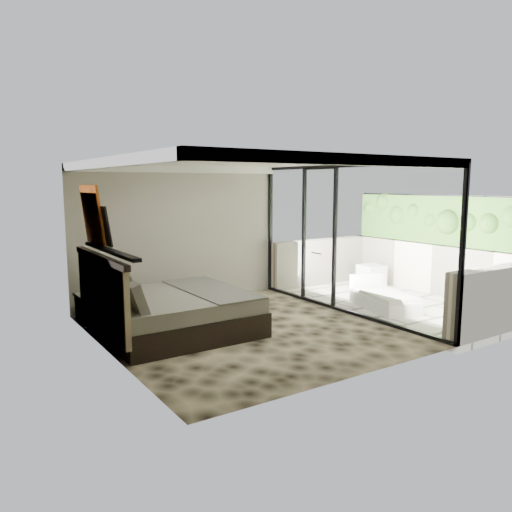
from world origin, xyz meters
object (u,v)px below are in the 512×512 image
table_lamp (92,269)px  lounger (383,299)px  bed (169,311)px  ottoman (371,276)px  nightstand (93,306)px

table_lamp → lounger: table_lamp is taller
bed → table_lamp: bearing=120.9°
ottoman → lounger: size_ratio=0.33×
bed → lounger: bed is taller
table_lamp → ottoman: size_ratio=1.29×
bed → ottoman: bed is taller
ottoman → lounger: bearing=-130.0°
ottoman → bed: bearing=-171.2°
table_lamp → lounger: (5.06, -2.15, -0.77)m
nightstand → ottoman: size_ratio=1.05×
nightstand → bed: bearing=-53.3°
nightstand → lounger: bearing=-17.3°
nightstand → table_lamp: size_ratio=0.81×
ottoman → lounger: lounger is taller
table_lamp → lounger: bearing=-23.0°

